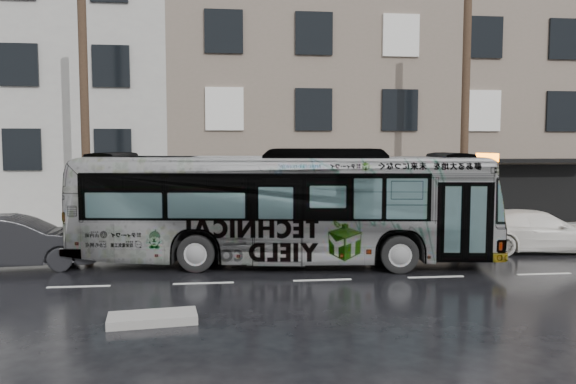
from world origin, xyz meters
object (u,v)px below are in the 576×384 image
Objects in this scene: bus at (283,206)px; dark_sedan at (16,242)px; utility_pole_front at (465,119)px; white_sedan at (535,231)px; sign_post at (490,205)px; utility_pole_rear at (85,117)px.

bus is 8.04m from dark_sedan.
bus is at bearing -154.71° from utility_pole_front.
utility_pole_front reaches higher than white_sedan.
bus is (-8.43, -3.46, 0.43)m from sign_post.
sign_post reaches higher than dark_sedan.
dark_sedan is at bearing -168.50° from sign_post.
utility_pole_front is 3.75× the size of sign_post.
sign_post is at bearing 0.00° from utility_pole_rear.
utility_pole_front is 4.90m from white_sedan.
sign_post is (1.10, 0.00, -3.30)m from utility_pole_front.
utility_pole_rear is at bearing 180.00° from sign_post.
utility_pole_front is at bearing -56.92° from bus.
sign_post is at bearing -83.94° from dark_sedan.
utility_pole_rear is 3.75× the size of sign_post.
bus reaches higher than sign_post.
dark_sedan is at bearing -167.69° from utility_pole_front.
utility_pole_rear is 16.23m from white_sedan.
white_sedan is (1.54, -2.49, -3.93)m from utility_pole_front.
sign_post reaches higher than white_sedan.
bus is 8.99m from white_sedan.
utility_pole_front is at bearing 37.32° from white_sedan.
dark_sedan is (-7.97, 0.12, -0.99)m from bus.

